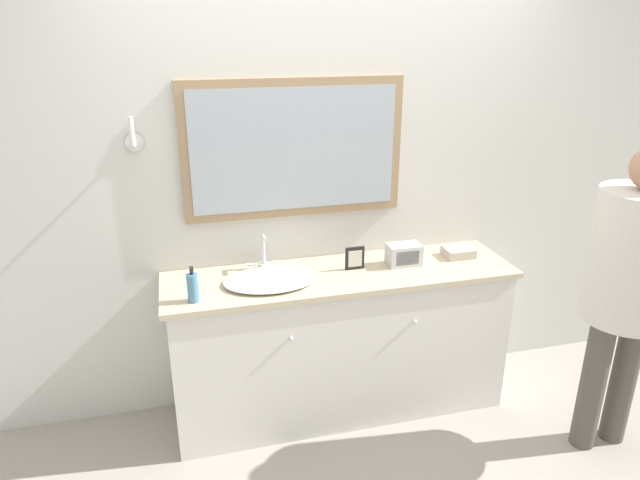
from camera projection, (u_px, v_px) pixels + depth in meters
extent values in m
plane|color=#9E998E|center=(354.00, 438.00, 3.12)|extent=(14.00, 14.00, 0.00)
cube|color=silver|center=(328.00, 186.00, 3.19)|extent=(8.00, 0.06, 2.55)
cube|color=#997A56|center=(294.00, 149.00, 3.02)|extent=(1.19, 0.04, 0.73)
cube|color=#9EA8B2|center=(295.00, 150.00, 3.00)|extent=(1.10, 0.01, 0.64)
cylinder|color=silver|center=(134.00, 142.00, 2.81)|extent=(0.09, 0.01, 0.09)
cylinder|color=silver|center=(134.00, 144.00, 2.76)|extent=(0.02, 0.10, 0.02)
cylinder|color=white|center=(132.00, 131.00, 2.69)|extent=(0.02, 0.02, 0.14)
cube|color=silver|center=(340.00, 344.00, 3.24)|extent=(1.85, 0.48, 0.84)
cube|color=#C6B793|center=(341.00, 275.00, 3.08)|extent=(1.91, 0.51, 0.03)
sphere|color=silver|center=(291.00, 339.00, 2.85)|extent=(0.02, 0.02, 0.02)
sphere|color=silver|center=(415.00, 322.00, 3.00)|extent=(0.02, 0.02, 0.02)
ellipsoid|color=white|center=(270.00, 279.00, 2.96)|extent=(0.49, 0.34, 0.03)
cylinder|color=silver|center=(264.00, 266.00, 3.13)|extent=(0.06, 0.06, 0.03)
cylinder|color=silver|center=(263.00, 250.00, 3.09)|extent=(0.02, 0.02, 0.16)
cylinder|color=silver|center=(264.00, 238.00, 3.03)|extent=(0.02, 0.07, 0.02)
cylinder|color=white|center=(250.00, 264.00, 3.10)|extent=(0.06, 0.02, 0.02)
cylinder|color=white|center=(277.00, 262.00, 3.14)|extent=(0.06, 0.02, 0.02)
cylinder|color=teal|center=(193.00, 288.00, 2.74)|extent=(0.06, 0.06, 0.14)
cylinder|color=black|center=(191.00, 271.00, 2.70)|extent=(0.02, 0.02, 0.04)
cube|color=black|center=(191.00, 269.00, 2.69)|extent=(0.02, 0.03, 0.01)
cube|color=#BCBCC1|center=(404.00, 254.00, 3.16)|extent=(0.19, 0.11, 0.12)
cube|color=black|center=(407.00, 258.00, 3.11)|extent=(0.13, 0.01, 0.08)
cube|color=black|center=(355.00, 258.00, 3.10)|extent=(0.11, 0.01, 0.13)
cube|color=beige|center=(355.00, 259.00, 3.09)|extent=(0.08, 0.00, 0.09)
cube|color=#B7A899|center=(458.00, 252.00, 3.28)|extent=(0.16, 0.13, 0.05)
cylinder|color=#514C47|center=(593.00, 384.00, 2.95)|extent=(0.13, 0.13, 0.75)
cylinder|color=#514C47|center=(623.00, 379.00, 3.00)|extent=(0.13, 0.13, 0.75)
cylinder|color=silver|center=(635.00, 257.00, 2.72)|extent=(0.42, 0.42, 0.66)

